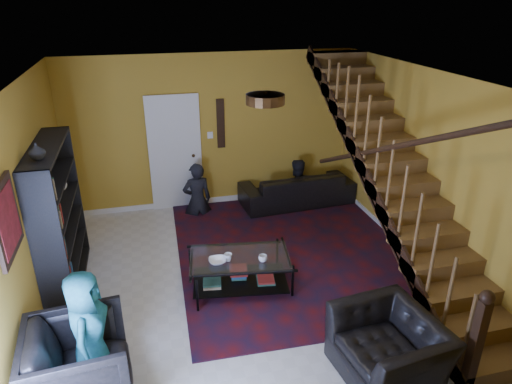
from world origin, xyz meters
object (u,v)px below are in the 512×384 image
(bookshelf, at_px, (60,221))
(coffee_table, at_px, (240,270))
(sofa, at_px, (297,188))
(armchair_right, at_px, (388,348))
(armchair_left, at_px, (79,366))

(bookshelf, xyz_separation_m, coffee_table, (2.26, -0.73, -0.67))
(bookshelf, bearing_deg, sofa, 23.53)
(sofa, bearing_deg, armchair_right, 79.99)
(coffee_table, bearing_deg, armchair_right, -58.14)
(coffee_table, bearing_deg, sofa, 55.89)
(bookshelf, relative_size, coffee_table, 1.41)
(armchair_right, bearing_deg, sofa, 166.69)
(sofa, height_order, armchair_left, armchair_left)
(armchair_left, bearing_deg, bookshelf, 4.61)
(bookshelf, height_order, sofa, bookshelf)
(bookshelf, distance_m, armchair_left, 2.25)
(coffee_table, bearing_deg, armchair_left, -143.21)
(sofa, distance_m, armchair_right, 4.33)
(sofa, bearing_deg, bookshelf, 19.94)
(bookshelf, height_order, coffee_table, bookshelf)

